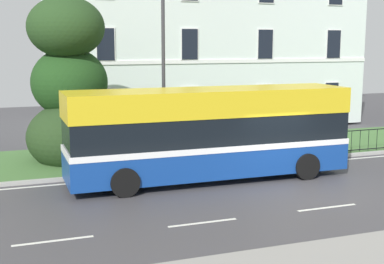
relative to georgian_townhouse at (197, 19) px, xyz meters
The scene contains 6 objects.
ground_plane 16.90m from the georgian_townhouse, 99.88° to the right, with size 60.00×56.00×0.18m.
georgian_townhouse is the anchor object (origin of this frame).
iron_verge_railing 13.41m from the georgian_townhouse, 90.00° to the right, with size 16.38×0.04×0.97m.
evergreen_tree 13.39m from the georgian_townhouse, 133.77° to the right, with size 4.15×4.15×7.16m.
single_decker_bus 15.52m from the georgian_townhouse, 108.78° to the right, with size 10.19×2.60×3.28m.
street_lamp_post 12.92m from the georgian_townhouse, 116.38° to the right, with size 0.36×0.24×7.75m.
Camera 1 is at (-9.08, -14.89, 4.88)m, focal length 49.94 mm.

